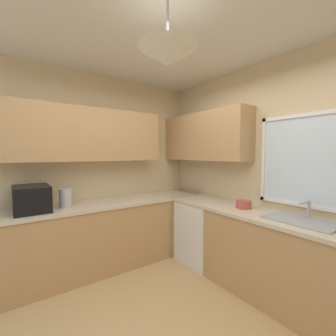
{
  "coord_description": "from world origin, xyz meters",
  "views": [
    {
      "loc": [
        1.39,
        -0.99,
        1.55
      ],
      "look_at": [
        -0.64,
        0.46,
        1.39
      ],
      "focal_mm": 24.17,
      "sensor_mm": 36.0,
      "label": 1
    }
  ],
  "objects": [
    {
      "name": "dishwasher",
      "position": [
        -0.91,
        1.27,
        0.43
      ],
      "size": [
        0.6,
        0.6,
        0.85
      ],
      "primitive_type": "cube",
      "color": "white",
      "rests_on": "ground_plane"
    },
    {
      "name": "kettle",
      "position": [
        -1.55,
        -0.43,
        1.01
      ],
      "size": [
        0.15,
        0.15,
        0.23
      ],
      "primitive_type": "cylinder",
      "color": "#B7B7BC",
      "rests_on": "counter_run_left"
    },
    {
      "name": "microwave",
      "position": [
        -1.57,
        -0.78,
        1.04
      ],
      "size": [
        0.48,
        0.36,
        0.29
      ],
      "primitive_type": "cube",
      "color": "black",
      "rests_on": "counter_run_left"
    },
    {
      "name": "bowl",
      "position": [
        -0.26,
        1.3,
        0.94
      ],
      "size": [
        0.18,
        0.18,
        0.09
      ],
      "primitive_type": "cylinder",
      "color": "#B74C42",
      "rests_on": "counter_run_back"
    },
    {
      "name": "counter_run_back",
      "position": [
        0.21,
        1.3,
        0.45
      ],
      "size": [
        2.96,
        0.65,
        0.9
      ],
      "color": "tan",
      "rests_on": "ground_plane"
    },
    {
      "name": "sink_assembly",
      "position": [
        0.39,
        1.3,
        0.91
      ],
      "size": [
        0.62,
        0.4,
        0.19
      ],
      "color": "#9EA0A5",
      "rests_on": "counter_run_back"
    },
    {
      "name": "room_shell",
      "position": [
        -0.37,
        0.44,
        1.78
      ],
      "size": [
        3.87,
        3.33,
        2.74
      ],
      "color": "beige",
      "rests_on": "ground_plane"
    },
    {
      "name": "counter_run_left",
      "position": [
        -1.57,
        0.0,
        0.45
      ],
      "size": [
        0.65,
        2.94,
        0.9
      ],
      "color": "tan",
      "rests_on": "ground_plane"
    }
  ]
}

